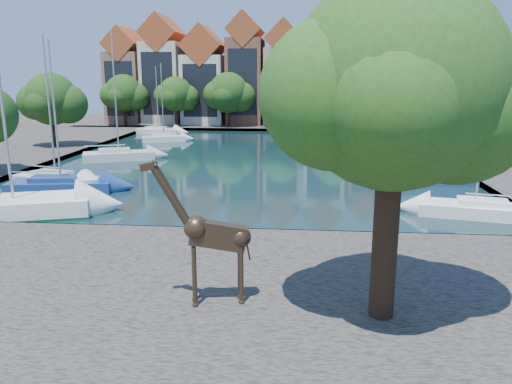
# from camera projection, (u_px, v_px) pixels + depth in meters

# --- Properties ---
(ground) EXTENTS (160.00, 160.00, 0.00)m
(ground) POSITION_uv_depth(u_px,v_px,m) (206.00, 236.00, 25.79)
(ground) COLOR #38332B
(ground) RESTS_ON ground
(water_basin) EXTENTS (38.00, 50.00, 0.08)m
(water_basin) POSITION_uv_depth(u_px,v_px,m) (251.00, 159.00, 49.05)
(water_basin) COLOR black
(water_basin) RESTS_ON ground
(near_quay) EXTENTS (50.00, 14.00, 0.50)m
(near_quay) POSITION_uv_depth(u_px,v_px,m) (171.00, 288.00, 18.95)
(near_quay) COLOR #514D46
(near_quay) RESTS_ON ground
(far_quay) EXTENTS (60.00, 16.00, 0.50)m
(far_quay) POSITION_uv_depth(u_px,v_px,m) (271.00, 125.00, 80.02)
(far_quay) COLOR #514D46
(far_quay) RESTS_ON ground
(left_quay) EXTENTS (14.00, 52.00, 0.50)m
(left_quay) POSITION_uv_depth(u_px,v_px,m) (9.00, 153.00, 51.15)
(left_quay) COLOR #514D46
(left_quay) RESTS_ON ground
(plane_tree) EXTENTS (8.32, 6.40, 10.62)m
(plane_tree) POSITION_uv_depth(u_px,v_px,m) (398.00, 92.00, 14.64)
(plane_tree) COLOR #332114
(plane_tree) RESTS_ON near_quay
(townhouse_west_end) EXTENTS (5.44, 9.18, 14.93)m
(townhouse_west_end) POSITION_uv_depth(u_px,v_px,m) (129.00, 79.00, 80.35)
(townhouse_west_end) COLOR #845C48
(townhouse_west_end) RESTS_ON far_quay
(townhouse_west_mid) EXTENTS (5.94, 9.18, 16.79)m
(townhouse_west_mid) POSITION_uv_depth(u_px,v_px,m) (165.00, 74.00, 79.63)
(townhouse_west_mid) COLOR beige
(townhouse_west_mid) RESTS_ON far_quay
(townhouse_west_inner) EXTENTS (6.43, 9.18, 15.15)m
(townhouse_west_inner) POSITION_uv_depth(u_px,v_px,m) (205.00, 80.00, 79.28)
(townhouse_west_inner) COLOR silver
(townhouse_west_inner) RESTS_ON far_quay
(townhouse_center) EXTENTS (5.44, 9.18, 16.93)m
(townhouse_center) POSITION_uv_depth(u_px,v_px,m) (246.00, 73.00, 78.48)
(townhouse_center) COLOR brown
(townhouse_center) RESTS_ON far_quay
(townhouse_east_inner) EXTENTS (5.94, 9.18, 15.79)m
(townhouse_east_inner) POSITION_uv_depth(u_px,v_px,m) (284.00, 77.00, 78.11)
(townhouse_east_inner) COLOR tan
(townhouse_east_inner) RESTS_ON far_quay
(townhouse_east_mid) EXTENTS (6.43, 9.18, 16.65)m
(townhouse_east_mid) POSITION_uv_depth(u_px,v_px,m) (326.00, 75.00, 77.46)
(townhouse_east_mid) COLOR beige
(townhouse_east_mid) RESTS_ON far_quay
(townhouse_east_end) EXTENTS (5.44, 9.18, 14.43)m
(townhouse_east_end) POSITION_uv_depth(u_px,v_px,m) (368.00, 81.00, 77.13)
(townhouse_east_end) COLOR brown
(townhouse_east_end) RESTS_ON far_quay
(far_tree_far_west) EXTENTS (7.28, 5.60, 7.68)m
(far_tree_far_west) POSITION_uv_depth(u_px,v_px,m) (124.00, 94.00, 75.43)
(far_tree_far_west) COLOR #332114
(far_tree_far_west) RESTS_ON far_quay
(far_tree_west) EXTENTS (6.76, 5.20, 7.36)m
(far_tree_west) POSITION_uv_depth(u_px,v_px,m) (176.00, 95.00, 74.77)
(far_tree_west) COLOR #332114
(far_tree_west) RESTS_ON far_quay
(far_tree_mid_west) EXTENTS (7.80, 6.00, 8.00)m
(far_tree_mid_west) POSITION_uv_depth(u_px,v_px,m) (229.00, 94.00, 74.03)
(far_tree_mid_west) COLOR #332114
(far_tree_mid_west) RESTS_ON far_quay
(far_tree_mid_east) EXTENTS (7.02, 5.40, 7.52)m
(far_tree_mid_east) POSITION_uv_depth(u_px,v_px,m) (283.00, 95.00, 73.38)
(far_tree_mid_east) COLOR #332114
(far_tree_mid_east) RESTS_ON far_quay
(far_tree_east) EXTENTS (7.54, 5.80, 7.84)m
(far_tree_east) POSITION_uv_depth(u_px,v_px,m) (338.00, 95.00, 72.66)
(far_tree_east) COLOR #332114
(far_tree_east) RESTS_ON far_quay
(far_tree_far_east) EXTENTS (6.76, 5.20, 7.36)m
(far_tree_far_east) POSITION_uv_depth(u_px,v_px,m) (394.00, 96.00, 72.01)
(far_tree_far_east) COLOR #332114
(far_tree_far_east) RESTS_ON far_quay
(side_tree_left_far) EXTENTS (7.28, 5.60, 7.88)m
(side_tree_left_far) POSITION_uv_depth(u_px,v_px,m) (52.00, 101.00, 53.58)
(side_tree_left_far) COLOR #332114
(side_tree_left_far) RESTS_ON left_quay
(giraffe_statue) EXTENTS (3.46, 1.13, 4.98)m
(giraffe_statue) POSITION_uv_depth(u_px,v_px,m) (210.00, 235.00, 16.65)
(giraffe_statue) COLOR #392A1C
(giraffe_statue) RESTS_ON near_quay
(sailboat_left_a) EXTENTS (7.00, 4.12, 10.84)m
(sailboat_left_a) POSITION_uv_depth(u_px,v_px,m) (56.00, 178.00, 37.07)
(sailboat_left_a) COLOR silver
(sailboat_left_a) RESTS_ON water_basin
(sailboat_left_b) EXTENTS (7.45, 3.56, 10.33)m
(sailboat_left_b) POSITION_uv_depth(u_px,v_px,m) (61.00, 183.00, 35.19)
(sailboat_left_b) COLOR navy
(sailboat_left_b) RESTS_ON water_basin
(sailboat_left_c) EXTENTS (7.01, 4.56, 12.08)m
(sailboat_left_c) POSITION_uv_depth(u_px,v_px,m) (119.00, 154.00, 48.09)
(sailboat_left_c) COLOR beige
(sailboat_left_c) RESTS_ON water_basin
(sailboat_left_d) EXTENTS (5.50, 3.47, 9.41)m
(sailboat_left_d) POSITION_uv_depth(u_px,v_px,m) (164.00, 137.00, 61.42)
(sailboat_left_d) COLOR silver
(sailboat_left_d) RESTS_ON water_basin
(sailboat_left_e) EXTENTS (6.36, 2.88, 9.17)m
(sailboat_left_e) POSITION_uv_depth(u_px,v_px,m) (158.00, 130.00, 69.60)
(sailboat_left_e) COLOR silver
(sailboat_left_e) RESTS_ON water_basin
(sailboat_right_a) EXTENTS (6.58, 3.47, 10.34)m
(sailboat_right_a) POSITION_uv_depth(u_px,v_px,m) (475.00, 207.00, 29.02)
(sailboat_right_a) COLOR white
(sailboat_right_a) RESTS_ON water_basin
(sailboat_right_b) EXTENTS (6.33, 2.66, 9.72)m
(sailboat_right_b) POSITION_uv_depth(u_px,v_px,m) (435.00, 177.00, 37.68)
(sailboat_right_b) COLOR navy
(sailboat_right_b) RESTS_ON water_basin
(sailboat_right_c) EXTENTS (5.73, 2.52, 10.95)m
(sailboat_right_c) POSITION_uv_depth(u_px,v_px,m) (409.00, 156.00, 46.84)
(sailboat_right_c) COLOR white
(sailboat_right_c) RESTS_ON water_basin
(sailboat_right_d) EXTENTS (5.88, 3.08, 10.29)m
(sailboat_right_d) POSITION_uv_depth(u_px,v_px,m) (384.00, 139.00, 59.33)
(sailboat_right_d) COLOR beige
(sailboat_right_d) RESTS_ON water_basin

